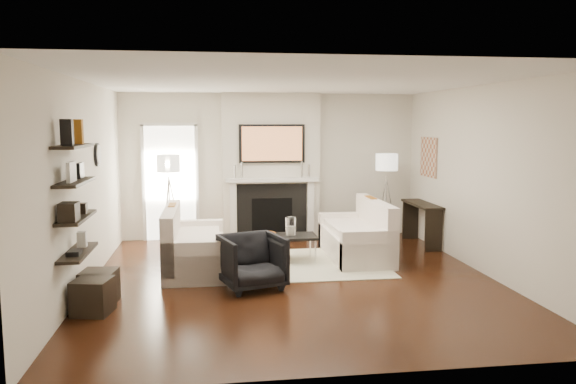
{
  "coord_description": "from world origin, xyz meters",
  "views": [
    {
      "loc": [
        -1.13,
        -7.47,
        2.16
      ],
      "look_at": [
        0.0,
        0.6,
        1.15
      ],
      "focal_mm": 35.0,
      "sensor_mm": 36.0,
      "label": 1
    }
  ],
  "objects": [
    {
      "name": "hurricane_candle",
      "position": [
        0.1,
        1.0,
        0.5
      ],
      "size": [
        0.1,
        0.1,
        0.14
      ],
      "primitive_type": "cylinder",
      "color": "white",
      "rests_on": "coffee_table"
    },
    {
      "name": "loveseat_right_arm_s",
      "position": [
        1.16,
        1.94,
        0.3
      ],
      "size": [
        0.85,
        0.18,
        0.6
      ],
      "primitive_type": "cube",
      "color": "white",
      "rests_on": "floor"
    },
    {
      "name": "shelf_lower",
      "position": [
        -2.62,
        -1.0,
        1.1
      ],
      "size": [
        0.25,
        1.0,
        0.04
      ],
      "primitive_type": "cube",
      "color": "black",
      "rests_on": "wall_left"
    },
    {
      "name": "decor_books",
      "position": [
        -2.62,
        -1.18,
        0.74
      ],
      "size": [
        0.14,
        0.2,
        0.05
      ],
      "primitive_type": "cube",
      "color": "black",
      "rests_on": "shelf_bottom"
    },
    {
      "name": "lamp_left_leg_a",
      "position": [
        -1.74,
        2.55,
        0.6
      ],
      "size": [
        0.25,
        0.02,
        1.23
      ],
      "primitive_type": "cylinder",
      "rotation": [
        0.18,
        0.0,
        4.71
      ],
      "color": "silver",
      "rests_on": "floor"
    },
    {
      "name": "door_trim_l",
      "position": [
        -2.33,
        2.96,
        1.05
      ],
      "size": [
        0.06,
        0.06,
        2.16
      ],
      "primitive_type": "cube",
      "color": "white",
      "rests_on": "floor"
    },
    {
      "name": "pillow_right_charcoal",
      "position": [
        1.5,
        0.83,
        0.72
      ],
      "size": [
        0.1,
        0.4,
        0.4
      ],
      "primitive_type": "cube",
      "color": "black",
      "rests_on": "loveseat_right_cushion"
    },
    {
      "name": "lamp_right_post",
      "position": [
        2.05,
        2.33,
        0.6
      ],
      "size": [
        0.02,
        0.02,
        1.2
      ],
      "primitive_type": "cylinder",
      "color": "silver",
      "rests_on": "floor"
    },
    {
      "name": "lamp_right_leg_a",
      "position": [
        2.16,
        2.33,
        0.6
      ],
      "size": [
        0.25,
        0.02,
        1.23
      ],
      "primitive_type": "cylinder",
      "rotation": [
        0.18,
        0.0,
        4.71
      ],
      "color": "silver",
      "rests_on": "floor"
    },
    {
      "name": "loveseat_left_base",
      "position": [
        -1.37,
        0.72,
        0.21
      ],
      "size": [
        0.85,
        1.8,
        0.42
      ],
      "primitive_type": "cube",
      "color": "white",
      "rests_on": "floor"
    },
    {
      "name": "decor_magfile_a",
      "position": [
        -2.62,
        -1.25,
        2.06
      ],
      "size": [
        0.12,
        0.1,
        0.28
      ],
      "primitive_type": "cube",
      "color": "black",
      "rests_on": "shelf_top"
    },
    {
      "name": "loveseat_left_arm_n",
      "position": [
        -1.37,
        -0.09,
        0.3
      ],
      "size": [
        0.85,
        0.18,
        0.6
      ],
      "primitive_type": "cube",
      "color": "white",
      "rests_on": "floor"
    },
    {
      "name": "decor_box_small",
      "position": [
        -2.62,
        -0.82,
        1.18
      ],
      "size": [
        0.15,
        0.12,
        0.12
      ],
      "primitive_type": "cube",
      "color": "black",
      "rests_on": "shelf_lower"
    },
    {
      "name": "shelf_bottom",
      "position": [
        -2.62,
        -1.0,
        0.7
      ],
      "size": [
        0.25,
        1.0,
        0.03
      ],
      "primitive_type": "cube",
      "color": "black",
      "rests_on": "wall_left"
    },
    {
      "name": "candlestick_r_tall",
      "position": [
        0.55,
        2.7,
        1.3
      ],
      "size": [
        0.04,
        0.04,
        0.3
      ],
      "primitive_type": "cylinder",
      "color": "silver",
      "rests_on": "mantel_shelf"
    },
    {
      "name": "coffee_leg_ne",
      "position": [
        0.45,
        0.78,
        0.19
      ],
      "size": [
        0.02,
        0.02,
        0.38
      ],
      "primitive_type": "cylinder",
      "color": "silver",
      "rests_on": "floor"
    },
    {
      "name": "decor_frame_a",
      "position": [
        -2.62,
        -1.13,
        1.63
      ],
      "size": [
        0.04,
        0.3,
        0.22
      ],
      "primitive_type": "cube",
      "color": "white",
      "rests_on": "shelf_upper"
    },
    {
      "name": "lamp_right_leg_c",
      "position": [
        1.99,
        2.24,
        0.6
      ],
      "size": [
        0.14,
        0.22,
        1.23
      ],
      "primitive_type": "cylinder",
      "rotation": [
        0.18,
        0.0,
        2.62
      ],
      "color": "silver",
      "rests_on": "floor"
    },
    {
      "name": "candlestick_l_tall",
      "position": [
        -0.55,
        2.7,
        1.3
      ],
      "size": [
        0.04,
        0.04,
        0.3
      ],
      "primitive_type": "cylinder",
      "color": "silver",
      "rests_on": "mantel_shelf"
    },
    {
      "name": "loveseat_left_cushion",
      "position": [
        -1.32,
        0.72,
        0.47
      ],
      "size": [
        0.63,
        1.44,
        0.1
      ],
      "primitive_type": "cube",
      "color": "white",
      "rests_on": "loveseat_left_base"
    },
    {
      "name": "mantel_pilaster_r",
      "position": [
        0.72,
        2.71,
        0.55
      ],
      "size": [
        0.12,
        0.08,
        1.1
      ],
      "primitive_type": "cube",
      "color": "white",
      "rests_on": "floor"
    },
    {
      "name": "decor_box_tall",
      "position": [
        -2.62,
        -0.78,
        0.81
      ],
      "size": [
        0.1,
        0.1,
        0.18
      ],
      "primitive_type": "cube",
      "color": "white",
      "rests_on": "shelf_bottom"
    },
    {
      "name": "room_envelope",
      "position": [
        0.0,
        0.0,
        1.35
      ],
      "size": [
        6.0,
        6.0,
        6.0
      ],
      "color": "#32170B",
      "rests_on": "ground"
    },
    {
      "name": "clock_rim",
      "position": [
        -2.73,
        0.9,
        1.7
      ],
      "size": [
        0.04,
        0.34,
        0.34
      ],
      "primitive_type": "cylinder",
      "rotation": [
        0.0,
        1.57,
        0.0
      ],
      "color": "black",
      "rests_on": "wall_left"
    },
    {
      "name": "mantel_shelf",
      "position": [
        0.0,
        2.69,
        1.12
      ],
      "size": [
        1.7,
        0.18,
        0.07
      ],
      "primitive_type": "cube",
      "color": "white",
      "rests_on": "chimney_breast"
    },
    {
      "name": "pillow_right_orange",
      "position": [
        1.5,
        1.43,
        0.73
      ],
      "size": [
        0.1,
        0.42,
        0.42
      ],
      "primitive_type": "cube",
      "color": "#8D5111",
      "rests_on": "loveseat_right_cushion"
    },
    {
      "name": "coffee_table",
      "position": [
        -0.05,
        1.0,
        0.4
      ],
      "size": [
        1.1,
        0.55,
        0.04
      ],
      "primitive_type": "cube",
      "color": "black",
      "rests_on": "floor"
    },
    {
      "name": "shelf_top",
      "position": [
        -2.62,
        -1.0,
        1.9
      ],
      "size": [
        0.25,
        1.0,
        0.04
      ],
      "primitive_type": "cube",
      "color": "black",
      "rests_on": "wall_left"
    },
    {
      "name": "door_trim_top",
      "position": [
        -1.85,
        2.96,
        2.13
      ],
      "size": [
        1.02,
        0.06,
        0.06
      ],
      "primitive_type": "cube",
      "color": "white",
      "rests_on": "wall_back"
    },
    {
      "name": "console_leg_n",
      "position": [
        2.57,
        1.35,
        0.35
      ],
      "size": [
        0.3,
        0.04,
        0.71
      ],
      "primitive_type": "cube",
      "color": "black",
      "rests_on": "floor"
    },
    {
      "name": "lamp_left_post",
      "position": [
        -1.85,
        2.55,
        0.6
      ],
      "size": [
        0.02,
        0.02,
        1.2
      ],
      "primitive_type": "cylinder",
      "color": "silver",
      "rests_on": "floor"
    },
    {
      "name": "tv_screen",
      "position": [
        0.0,
        2.68,
        1.78
      ],
      "size": [
        1.1,
        0.0,
        0.62
      ],
      "primitive_type": "cube",
      "color": "#BF723F",
      "rests_on": "tv_body"
    },
    {
      "name": "loveseat_left_arm_s",
      "position": [
        -1.37,
        1.53,
        0.3
      ],
      "size": [
        0.85,
        0.18,
        0.6
      ],
      "primitive_type": "cube",
      "color": "white",
      "rests_on": "floor"
    },
    {
      "name": "loveseat_left_back",
      "position": [
        -1.7,
        0.72,
        0.53
      ],
      "size": [
        0.18,
        1.8,
        0.8
      ],
      "primitive_type": "cube",
      "color": "white",
      "rests_on": "floor"
    },
    {
      "name": "door_trim_r",
      "position": [
        -1.37,
        2.96,
        1.05
      ],
      "size": [
        0.06,
        0.06,
        2.16
      ],
      "primitive_type": "cube",
      "color": "white",
      "rests_on": "floor"
    },
    {
      "name": "coffee_leg_se",
      "position": [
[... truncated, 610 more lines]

